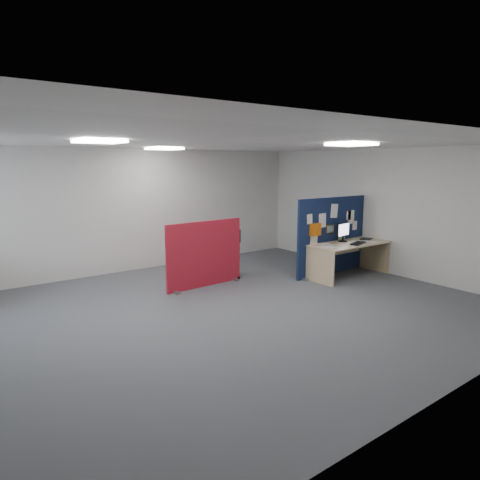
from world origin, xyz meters
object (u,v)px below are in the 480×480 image
navy_divider (331,236)px  main_desk (347,250)px  office_chair (229,250)px  red_divider (205,255)px  monitor_main (343,231)px

navy_divider → main_desk: 0.46m
main_desk → office_chair: 2.50m
navy_divider → main_desk: bearing=-71.6°
navy_divider → office_chair: (-1.91, 1.12, -0.27)m
red_divider → main_desk: bearing=-25.2°
navy_divider → office_chair: 2.22m
navy_divider → monitor_main: navy_divider is taller
navy_divider → office_chair: size_ratio=2.03×
monitor_main → office_chair: 2.46m
navy_divider → office_chair: bearing=149.6°
main_desk → office_chair: bearing=144.0°
navy_divider → red_divider: (-2.71, 0.81, -0.20)m
red_divider → monitor_main: bearing=-23.0°
monitor_main → office_chair: monitor_main is taller
monitor_main → red_divider: 3.02m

